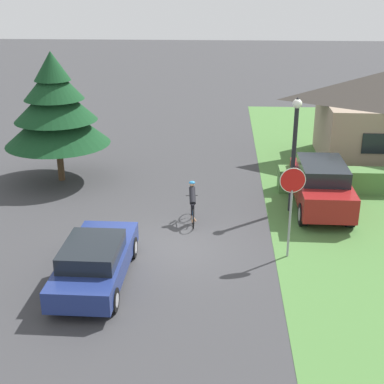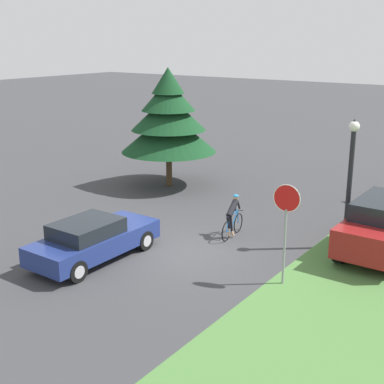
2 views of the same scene
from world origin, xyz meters
TOP-DOWN VIEW (x-y plane):
  - ground_plane at (0.00, 0.00)m, footprint 140.00×140.00m
  - sedan_left_lane at (-1.99, -2.22)m, footprint 1.86×4.45m
  - cyclist at (0.55, 2.12)m, footprint 0.44×1.71m
  - parked_suv_right at (5.36, 3.69)m, footprint 1.98×4.71m
  - stop_sign at (3.73, -0.33)m, footprint 0.79×0.08m
  - street_lamp at (4.21, 3.39)m, footprint 0.35×0.35m
  - conifer_tall_near at (-5.48, 6.28)m, footprint 4.46×4.46m

SIDE VIEW (x-z plane):
  - ground_plane at x=0.00m, z-range 0.00..0.00m
  - sedan_left_lane at x=-1.99m, z-range 0.00..1.36m
  - cyclist at x=0.55m, z-range -0.04..1.48m
  - parked_suv_right at x=5.36m, z-range 0.02..1.88m
  - stop_sign at x=3.73m, z-range 0.65..3.62m
  - street_lamp at x=4.21m, z-range 0.49..4.86m
  - conifer_tall_near at x=-5.48m, z-range 0.39..5.95m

